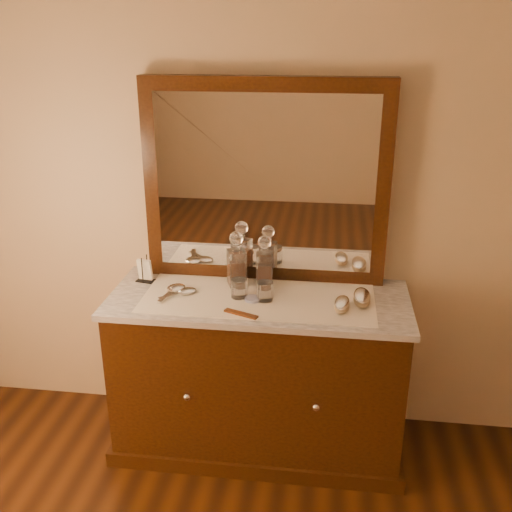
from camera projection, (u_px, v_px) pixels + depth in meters
name	position (u px, v px, depth m)	size (l,w,h in m)	color
dresser_cabinet	(259.00, 375.00, 2.94)	(1.40, 0.55, 0.82)	black
dresser_plinth	(258.00, 435.00, 3.08)	(1.46, 0.59, 0.08)	black
knob_left	(187.00, 397.00, 2.70)	(0.04, 0.04, 0.04)	silver
knob_right	(316.00, 407.00, 2.63)	(0.04, 0.04, 0.04)	silver
marble_top	(259.00, 300.00, 2.79)	(1.44, 0.59, 0.03)	white
mirror_frame	(265.00, 183.00, 2.83)	(1.20, 0.08, 1.00)	black
mirror_glass	(264.00, 184.00, 2.80)	(1.06, 0.01, 0.86)	white
lace_runner	(258.00, 298.00, 2.76)	(1.10, 0.45, 0.00)	silver
pin_dish	(252.00, 299.00, 2.74)	(0.08, 0.08, 0.01)	silver
comb	(241.00, 314.00, 2.60)	(0.16, 0.03, 0.01)	#653012
napkin_rack	(145.00, 271.00, 2.94)	(0.10, 0.07, 0.14)	black
decanter_left	(237.00, 264.00, 2.87)	(0.11, 0.11, 0.28)	#8B3F14
decanter_right	(264.00, 267.00, 2.86)	(0.09, 0.09, 0.26)	#8B3F14
brush_near	(342.00, 304.00, 2.65)	(0.08, 0.16, 0.04)	tan
brush_far	(362.00, 297.00, 2.71)	(0.08, 0.18, 0.05)	tan
hand_mirror_outer	(174.00, 290.00, 2.83)	(0.11, 0.23, 0.02)	silver
hand_mirror_inner	(184.00, 292.00, 2.81)	(0.18, 0.17, 0.02)	silver
tumblers	(252.00, 290.00, 2.74)	(0.20, 0.10, 0.09)	white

